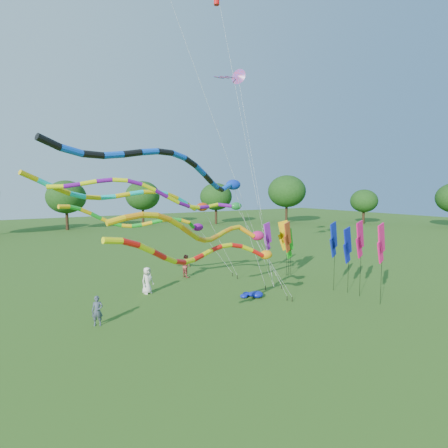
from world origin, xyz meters
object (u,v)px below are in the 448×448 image
blue_nylon_heap (250,294)px  person_c (186,266)px  tube_kite_orange (217,232)px  tube_kite_red (219,253)px  person_b (97,311)px  person_a (147,280)px

blue_nylon_heap → person_c: (-1.07, 7.26, 0.72)m
tube_kite_orange → person_c: bearing=53.0°
tube_kite_red → person_b: bearing=120.3°
tube_kite_orange → person_a: size_ratio=6.70×
tube_kite_orange → blue_nylon_heap: 8.10m
tube_kite_red → blue_nylon_heap: tube_kite_red is taller
blue_nylon_heap → person_c: person_c is taller
person_a → person_c: size_ratio=0.99×
tube_kite_red → person_c: (3.99, 11.48, -3.17)m
person_a → person_c: (4.38, 2.81, 0.00)m
person_c → person_b: bearing=121.4°
person_b → person_c: 11.25m
person_c → tube_kite_orange: bearing=153.3°
blue_nylon_heap → person_b: 9.86m
tube_kite_red → person_c: 12.56m
tube_kite_orange → person_b: size_ratio=7.72×
person_a → person_c: person_c is taller
tube_kite_red → blue_nylon_heap: bearing=23.1°
person_a → person_b: 6.10m
person_a → person_b: size_ratio=1.15×
tube_kite_orange → tube_kite_red: bearing=-114.6°
blue_nylon_heap → person_a: person_a is taller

